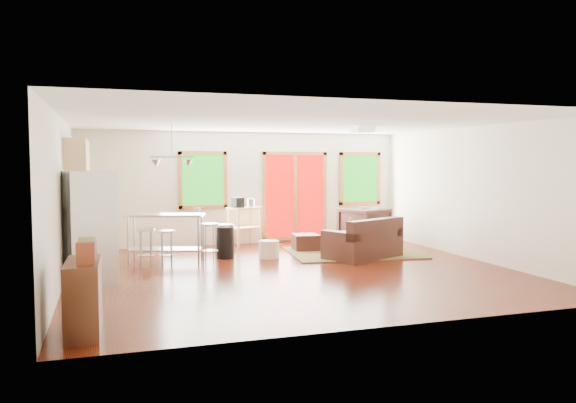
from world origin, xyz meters
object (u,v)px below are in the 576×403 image
object	(u,v)px
rug	(353,253)
refrigerator	(90,227)
island	(166,229)
loveseat	(364,243)
ottoman	(306,242)
armchair	(364,224)
coffee_table	(349,235)
kitchen_cart	(244,213)

from	to	relation	value
rug	refrigerator	size ratio (longest dim) A/B	1.48
refrigerator	island	bearing A→B (deg)	33.73
loveseat	ottoman	distance (m)	1.51
loveseat	armchair	distance (m)	2.03
armchair	island	size ratio (longest dim) A/B	0.61
loveseat	coffee_table	xyz separation A→B (m)	(0.15, 1.10, 0.01)
island	kitchen_cart	world-z (taller)	kitchen_cart
coffee_table	refrigerator	size ratio (longest dim) A/B	0.62
coffee_table	kitchen_cart	bearing A→B (deg)	146.34
island	coffee_table	bearing A→B (deg)	3.65
rug	refrigerator	bearing A→B (deg)	-164.99
rug	loveseat	xyz separation A→B (m)	(-0.05, -0.66, 0.31)
coffee_table	island	bearing A→B (deg)	-176.35
ottoman	refrigerator	size ratio (longest dim) A/B	0.30
ottoman	refrigerator	world-z (taller)	refrigerator
armchair	kitchen_cart	world-z (taller)	kitchen_cart
refrigerator	armchair	bearing A→B (deg)	6.93
loveseat	refrigerator	distance (m)	5.16
rug	kitchen_cart	xyz separation A→B (m)	(-1.91, 1.78, 0.74)
ottoman	coffee_table	bearing A→B (deg)	-12.50
loveseat	kitchen_cart	distance (m)	3.10
island	kitchen_cart	xyz separation A→B (m)	(1.91, 1.59, 0.13)
coffee_table	kitchen_cart	xyz separation A→B (m)	(-2.01, 1.34, 0.43)
kitchen_cart	island	bearing A→B (deg)	-140.18
kitchen_cart	refrigerator	bearing A→B (deg)	-135.60
rug	armchair	distance (m)	1.50
armchair	kitchen_cart	size ratio (longest dim) A/B	0.85
coffee_table	kitchen_cart	size ratio (longest dim) A/B	0.98
loveseat	coffee_table	bearing A→B (deg)	57.60
coffee_table	armchair	size ratio (longest dim) A/B	1.15
coffee_table	ottoman	size ratio (longest dim) A/B	2.06
rug	loveseat	world-z (taller)	loveseat
island	kitchen_cart	size ratio (longest dim) A/B	1.40
loveseat	armchair	world-z (taller)	armchair
loveseat	coffee_table	distance (m)	1.11
coffee_table	rug	bearing A→B (deg)	-102.87
kitchen_cart	ottoman	bearing A→B (deg)	-46.05
ottoman	kitchen_cart	distance (m)	1.68
loveseat	refrigerator	size ratio (longest dim) A/B	0.98
rug	refrigerator	xyz separation A→B (m)	(-5.13, -1.38, 0.87)
armchair	ottoman	world-z (taller)	armchair
rug	coffee_table	bearing A→B (deg)	77.13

